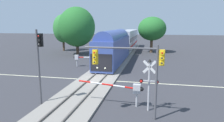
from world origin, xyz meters
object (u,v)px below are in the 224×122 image
(crossing_signal_mast, at_px, (149,80))
(oak_behind_train, at_px, (77,27))
(elm_centre_background, at_px, (152,29))
(crossing_gate_far, at_px, (81,58))
(pine_left_background, at_px, (63,29))
(traffic_signal_near_right, at_px, (134,63))
(crossing_gate_near, at_px, (130,89))
(traffic_signal_median, at_px, (39,55))
(commuter_train, at_px, (123,42))

(crossing_signal_mast, height_order, oak_behind_train, oak_behind_train)
(elm_centre_background, distance_m, oak_behind_train, 16.66)
(crossing_gate_far, bearing_deg, oak_behind_train, 114.00)
(crossing_gate_far, height_order, pine_left_background, pine_left_background)
(traffic_signal_near_right, relative_size, pine_left_background, 0.60)
(crossing_gate_near, bearing_deg, crossing_signal_mast, -22.77)
(oak_behind_train, bearing_deg, traffic_signal_median, -74.55)
(crossing_gate_near, height_order, crossing_gate_far, crossing_gate_near)
(crossing_gate_near, relative_size, oak_behind_train, 0.53)
(commuter_train, height_order, crossing_gate_far, commuter_train)
(crossing_gate_far, bearing_deg, pine_left_background, 122.68)
(crossing_gate_near, distance_m, elm_centre_background, 31.32)
(elm_centre_background, bearing_deg, pine_left_background, -177.19)
(traffic_signal_median, xyz_separation_m, oak_behind_train, (-7.08, 25.63, 1.86))
(commuter_train, distance_m, elm_centre_background, 8.25)
(elm_centre_background, relative_size, oak_behind_train, 0.81)
(crossing_signal_mast, height_order, elm_centre_background, elm_centre_background)
(traffic_signal_near_right, height_order, pine_left_background, pine_left_background)
(crossing_gate_near, xyz_separation_m, crossing_signal_mast, (1.42, -0.60, 0.96))
(crossing_gate_far, height_order, traffic_signal_median, traffic_signal_median)
(traffic_signal_near_right, xyz_separation_m, elm_centre_background, (0.90, 32.96, 1.59))
(traffic_signal_median, bearing_deg, oak_behind_train, 105.45)
(crossing_gate_far, distance_m, traffic_signal_median, 14.54)
(crossing_gate_near, height_order, pine_left_background, pine_left_background)
(traffic_signal_near_right, bearing_deg, oak_behind_train, 118.60)
(commuter_train, xyz_separation_m, traffic_signal_median, (-2.37, -26.94, 1.18))
(crossing_gate_near, xyz_separation_m, traffic_signal_median, (-6.91, -1.06, 2.54))
(crossing_signal_mast, relative_size, crossing_gate_far, 0.64)
(traffic_signal_median, height_order, pine_left_background, pine_left_background)
(crossing_gate_near, distance_m, traffic_signal_near_right, 3.10)
(oak_behind_train, bearing_deg, elm_centre_background, 22.83)
(commuter_train, relative_size, oak_behind_train, 3.79)
(traffic_signal_median, xyz_separation_m, pine_left_background, (-12.82, 31.06, 1.40))
(commuter_train, bearing_deg, pine_left_background, 164.82)
(crossing_gate_far, xyz_separation_m, pine_left_background, (-10.83, 16.88, 3.97))
(commuter_train, xyz_separation_m, oak_behind_train, (-9.46, -1.31, 3.04))
(elm_centre_background, bearing_deg, crossing_gate_near, -92.50)
(crossing_gate_near, height_order, crossing_signal_mast, crossing_signal_mast)
(crossing_gate_far, height_order, elm_centre_background, elm_centre_background)
(crossing_gate_near, bearing_deg, commuter_train, 99.95)
(traffic_signal_near_right, height_order, oak_behind_train, oak_behind_train)
(commuter_train, distance_m, crossing_signal_mast, 27.14)
(crossing_gate_far, relative_size, oak_behind_train, 0.61)
(crossing_signal_mast, bearing_deg, traffic_signal_median, -176.84)
(crossing_gate_far, xyz_separation_m, traffic_signal_near_right, (9.35, -15.04, 2.41))
(traffic_signal_near_right, height_order, elm_centre_background, elm_centre_background)
(oak_behind_train, bearing_deg, crossing_signal_mast, -58.51)
(crossing_signal_mast, distance_m, crossing_gate_far, 17.19)
(commuter_train, relative_size, traffic_signal_median, 6.34)
(pine_left_background, bearing_deg, commuter_train, -15.18)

